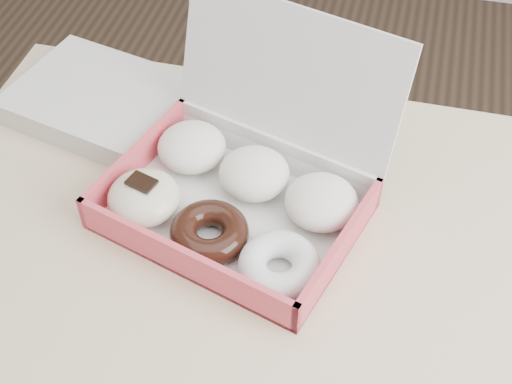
# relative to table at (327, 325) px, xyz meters

# --- Properties ---
(table) EXTENTS (1.20, 0.80, 0.75)m
(table) POSITION_rel_table_xyz_m (0.00, 0.00, 0.00)
(table) COLOR tan
(table) RESTS_ON ground
(donut_box) EXTENTS (0.41, 0.38, 0.24)m
(donut_box) POSITION_rel_table_xyz_m (-0.15, 0.11, 0.12)
(donut_box) COLOR silver
(donut_box) RESTS_ON table
(newspapers) EXTENTS (0.29, 0.26, 0.04)m
(newspapers) POSITION_rel_table_xyz_m (-0.42, 0.26, 0.10)
(newspapers) COLOR white
(newspapers) RESTS_ON table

